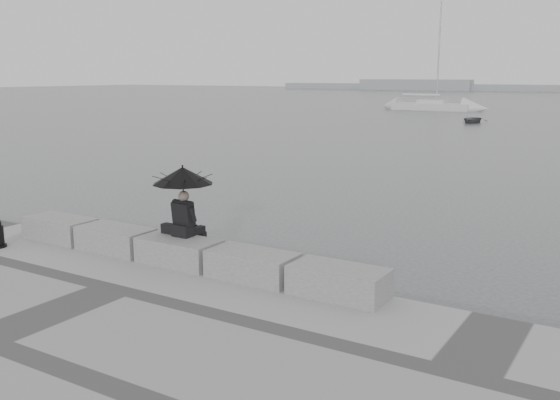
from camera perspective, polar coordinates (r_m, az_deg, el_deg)
The scene contains 10 objects.
ground at distance 12.67m, azimuth -7.76°, elevation -7.46°, with size 360.00×360.00×0.00m, color #404345.
stone_block_far_left at distance 14.52m, azimuth -19.44°, elevation -2.50°, with size 1.60×0.80×0.50m, color slate.
stone_block_left at distance 13.26m, azimuth -14.79°, elevation -3.49°, with size 1.60×0.80×0.50m, color slate.
stone_block_centre at distance 12.12m, azimuth -9.21°, elevation -4.66°, with size 1.60×0.80×0.50m, color slate.
stone_block_right at distance 11.12m, azimuth -2.52°, elevation -6.00°, with size 1.60×0.80×0.50m, color slate.
stone_block_far_right at distance 10.31m, azimuth 5.39°, elevation -7.46°, with size 1.60×0.80×0.50m, color slate.
seated_person at distance 12.04m, azimuth -8.89°, elevation 1.38°, with size 1.17×1.17×1.39m.
bag at distance 12.47m, azimuth -10.10°, elevation -2.59°, with size 0.30×0.17×0.19m, color black.
sailboat_left at distance 75.16m, azimuth 13.69°, elevation 8.37°, with size 9.00×2.43×12.90m.
dinghy at distance 56.48m, azimuth 17.15°, elevation 7.04°, with size 3.15×1.33×0.53m, color slate.
Camera 1 is at (7.68, -9.22, 4.07)m, focal length 40.00 mm.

